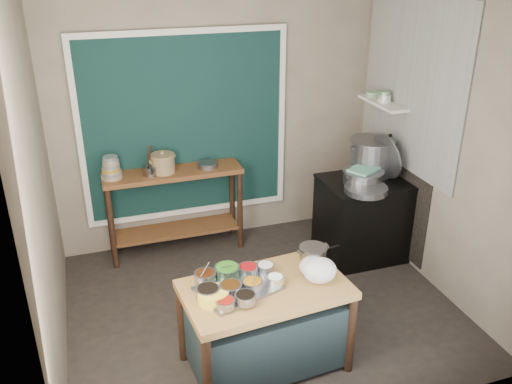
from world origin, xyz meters
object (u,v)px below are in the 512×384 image
object	(u,v)px
stove_block	(364,219)
stock_pot	(371,157)
utensil_cup	(150,170)
ceramic_crock	(163,164)
condiment_tray	(238,288)
prep_table	(265,326)
back_counter	(175,211)
steamer	(363,177)
saucepan	(313,254)
yellow_basin	(213,296)

from	to	relation	value
stove_block	stock_pot	xyz separation A→B (m)	(0.12, 0.16, 0.64)
utensil_cup	ceramic_crock	bearing A→B (deg)	12.01
condiment_tray	stock_pot	world-z (taller)	stock_pot
prep_table	condiment_tray	size ratio (longest dim) A/B	2.19
prep_table	stove_block	xyz separation A→B (m)	(1.57, 1.30, 0.05)
back_counter	steamer	world-z (taller)	steamer
saucepan	steamer	bearing A→B (deg)	37.21
ceramic_crock	condiment_tray	bearing A→B (deg)	-83.91
prep_table	condiment_tray	xyz separation A→B (m)	(-0.21, 0.02, 0.39)
back_counter	utensil_cup	bearing A→B (deg)	-169.85
condiment_tray	ceramic_crock	distance (m)	2.02
condiment_tray	utensil_cup	distance (m)	2.01
yellow_basin	ceramic_crock	xyz separation A→B (m)	(-0.00, 2.08, 0.25)
utensil_cup	steamer	size ratio (longest dim) A/B	0.38
back_counter	yellow_basin	distance (m)	2.12
saucepan	stock_pot	xyz separation A→B (m)	(1.21, 1.24, 0.26)
prep_table	ceramic_crock	xyz separation A→B (m)	(-0.42, 2.02, 0.66)
back_counter	ceramic_crock	size ratio (longest dim) A/B	5.46
condiment_tray	stock_pot	distance (m)	2.41
stove_block	ceramic_crock	size ratio (longest dim) A/B	3.39
yellow_basin	steamer	bearing A→B (deg)	34.60
prep_table	back_counter	world-z (taller)	back_counter
steamer	utensil_cup	bearing A→B (deg)	160.43
back_counter	saucepan	size ratio (longest dim) A/B	6.17
steamer	stock_pot	bearing A→B (deg)	45.77
condiment_tray	ceramic_crock	xyz separation A→B (m)	(-0.21, 1.99, 0.28)
utensil_cup	saucepan	bearing A→B (deg)	-59.30
back_counter	saucepan	distance (m)	2.01
stove_block	stock_pot	world-z (taller)	stock_pot
yellow_basin	steamer	xyz separation A→B (m)	(1.91, 1.32, 0.16)
prep_table	yellow_basin	world-z (taller)	yellow_basin
steamer	back_counter	bearing A→B (deg)	157.01
stove_block	utensil_cup	size ratio (longest dim) A/B	5.51
condiment_tray	ceramic_crock	size ratio (longest dim) A/B	2.15
prep_table	yellow_basin	distance (m)	0.60
utensil_cup	stock_pot	xyz separation A→B (m)	(2.25, -0.52, 0.07)
back_counter	utensil_cup	distance (m)	0.58
prep_table	saucepan	size ratio (longest dim) A/B	5.32
condiment_tray	saucepan	xyz separation A→B (m)	(0.70, 0.20, 0.05)
saucepan	ceramic_crock	world-z (taller)	ceramic_crock
back_counter	condiment_tray	distance (m)	2.03
prep_table	condiment_tray	world-z (taller)	condiment_tray
back_counter	prep_table	bearing A→B (deg)	-80.87
stock_pot	prep_table	bearing A→B (deg)	-139.12
yellow_basin	stock_pot	world-z (taller)	stock_pot
stove_block	yellow_basin	world-z (taller)	stove_block
yellow_basin	utensil_cup	bearing A→B (deg)	93.91
prep_table	back_counter	size ratio (longest dim) A/B	0.86
saucepan	ceramic_crock	bearing A→B (deg)	108.25
prep_table	steamer	world-z (taller)	steamer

